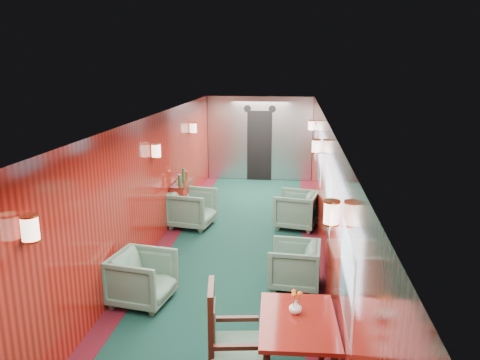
% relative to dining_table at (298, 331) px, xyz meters
% --- Properties ---
extents(room, '(12.00, 12.10, 2.40)m').
position_rel_dining_table_xyz_m(room, '(-1.09, 3.12, 0.95)').
color(room, '#0D3127').
rests_on(room, ground).
extents(bulkhead, '(2.98, 0.17, 2.39)m').
position_rel_dining_table_xyz_m(bulkhead, '(-1.09, 9.03, 0.50)').
color(bulkhead, silver).
rests_on(bulkhead, ground).
extents(windows_right, '(0.02, 8.60, 0.80)m').
position_rel_dining_table_xyz_m(windows_right, '(0.40, 3.37, 0.77)').
color(windows_right, silver).
rests_on(windows_right, ground).
extents(wall_sconces, '(2.97, 7.97, 0.25)m').
position_rel_dining_table_xyz_m(wall_sconces, '(-1.09, 3.69, 1.11)').
color(wall_sconces, '#FEE9C6').
rests_on(wall_sconces, ground).
extents(dining_table, '(0.81, 1.12, 0.81)m').
position_rel_dining_table_xyz_m(dining_table, '(0.00, 0.00, 0.00)').
color(dining_table, maroon).
rests_on(dining_table, ground).
extents(side_chair, '(0.60, 0.62, 1.19)m').
position_rel_dining_table_xyz_m(side_chair, '(-0.71, -0.10, -0.04)').
color(side_chair, '#1E4738').
rests_on(side_chair, ground).
extents(credenza, '(0.30, 0.95, 1.13)m').
position_rel_dining_table_xyz_m(credenza, '(-2.43, 5.13, -0.24)').
color(credenza, maroon).
rests_on(credenza, ground).
extents(flower_vase, '(0.15, 0.15, 0.14)m').
position_rel_dining_table_xyz_m(flower_vase, '(-0.03, 0.12, 0.20)').
color(flower_vase, white).
rests_on(flower_vase, dining_table).
extents(armchair_left_near, '(0.91, 0.90, 0.73)m').
position_rel_dining_table_xyz_m(armchair_left_near, '(-2.15, 1.60, -0.32)').
color(armchair_left_near, '#1E4738').
rests_on(armchair_left_near, ground).
extents(armchair_left_far, '(0.98, 0.96, 0.78)m').
position_rel_dining_table_xyz_m(armchair_left_far, '(-2.14, 4.80, -0.29)').
color(armchair_left_far, '#1E4738').
rests_on(armchair_left_far, ground).
extents(armchair_right_near, '(0.80, 0.78, 0.69)m').
position_rel_dining_table_xyz_m(armchair_right_near, '(-0.04, 2.34, -0.34)').
color(armchair_right_near, '#1E4738').
rests_on(armchair_right_near, ground).
extents(armchair_right_far, '(0.97, 0.95, 0.75)m').
position_rel_dining_table_xyz_m(armchair_right_far, '(-0.02, 5.00, -0.31)').
color(armchair_right_far, '#1E4738').
rests_on(armchair_right_far, ground).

